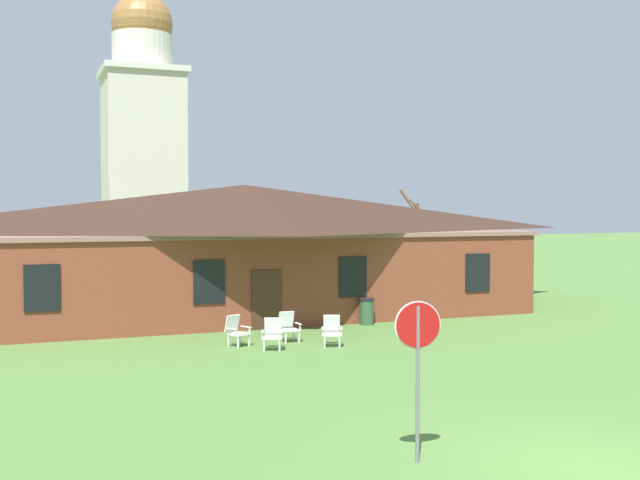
{
  "coord_description": "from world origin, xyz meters",
  "views": [
    {
      "loc": [
        -8.69,
        -9.86,
        4.24
      ],
      "look_at": [
        -1.13,
        9.38,
        3.42
      ],
      "focal_mm": 42.83,
      "sensor_mm": 36.0,
      "label": 1
    }
  ],
  "objects_px": {
    "stop_sign": "(418,347)",
    "lawn_chair_middle": "(332,330)",
    "lawn_chair_left_end": "(288,326)",
    "trash_bin": "(367,311)",
    "lawn_chair_by_porch": "(236,330)",
    "lawn_chair_near_door": "(273,333)"
  },
  "relations": [
    {
      "from": "lawn_chair_middle",
      "to": "trash_bin",
      "type": "bearing_deg",
      "value": 51.48
    },
    {
      "from": "stop_sign",
      "to": "lawn_chair_middle",
      "type": "bearing_deg",
      "value": 75.19
    },
    {
      "from": "stop_sign",
      "to": "lawn_chair_left_end",
      "type": "distance_m",
      "value": 12.14
    },
    {
      "from": "lawn_chair_left_end",
      "to": "lawn_chair_middle",
      "type": "height_order",
      "value": "same"
    },
    {
      "from": "lawn_chair_near_door",
      "to": "lawn_chair_left_end",
      "type": "bearing_deg",
      "value": 52.57
    },
    {
      "from": "lawn_chair_by_porch",
      "to": "lawn_chair_left_end",
      "type": "height_order",
      "value": "same"
    },
    {
      "from": "stop_sign",
      "to": "lawn_chair_near_door",
      "type": "distance_m",
      "value": 10.86
    },
    {
      "from": "lawn_chair_near_door",
      "to": "trash_bin",
      "type": "height_order",
      "value": "trash_bin"
    },
    {
      "from": "lawn_chair_left_end",
      "to": "lawn_chair_near_door",
      "type": "bearing_deg",
      "value": -127.43
    },
    {
      "from": "lawn_chair_by_porch",
      "to": "lawn_chair_middle",
      "type": "xyz_separation_m",
      "value": [
        2.76,
        -1.11,
        0.0
      ]
    },
    {
      "from": "lawn_chair_by_porch",
      "to": "stop_sign",
      "type": "bearing_deg",
      "value": -90.24
    },
    {
      "from": "stop_sign",
      "to": "lawn_chair_near_door",
      "type": "bearing_deg",
      "value": 85.16
    },
    {
      "from": "trash_bin",
      "to": "lawn_chair_near_door",
      "type": "bearing_deg",
      "value": -143.63
    },
    {
      "from": "lawn_chair_middle",
      "to": "trash_bin",
      "type": "height_order",
      "value": "trash_bin"
    },
    {
      "from": "lawn_chair_left_end",
      "to": "trash_bin",
      "type": "xyz_separation_m",
      "value": [
        3.86,
        2.33,
        -0.0
      ]
    },
    {
      "from": "lawn_chair_by_porch",
      "to": "trash_bin",
      "type": "relative_size",
      "value": 0.98
    },
    {
      "from": "lawn_chair_near_door",
      "to": "stop_sign",
      "type": "bearing_deg",
      "value": -94.84
    },
    {
      "from": "lawn_chair_by_porch",
      "to": "lawn_chair_left_end",
      "type": "distance_m",
      "value": 1.78
    },
    {
      "from": "lawn_chair_left_end",
      "to": "trash_bin",
      "type": "height_order",
      "value": "trash_bin"
    },
    {
      "from": "lawn_chair_near_door",
      "to": "lawn_chair_middle",
      "type": "bearing_deg",
      "value": -2.83
    },
    {
      "from": "stop_sign",
      "to": "lawn_chair_middle",
      "type": "xyz_separation_m",
      "value": [
        2.81,
        10.63,
        -1.44
      ]
    },
    {
      "from": "lawn_chair_by_porch",
      "to": "lawn_chair_middle",
      "type": "height_order",
      "value": "same"
    }
  ]
}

